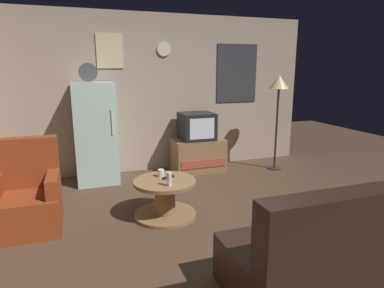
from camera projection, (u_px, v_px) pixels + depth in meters
name	position (u px, v px, depth m)	size (l,w,h in m)	color
ground_plane	(217.00, 230.00, 3.57)	(12.00, 12.00, 0.00)	#4C3828
wall_with_art	(161.00, 93.00, 5.54)	(5.20, 0.12, 2.56)	tan
fridge	(95.00, 133.00, 4.95)	(0.60, 0.62, 1.77)	silver
tv_stand	(198.00, 155.00, 5.58)	(0.84, 0.53, 0.54)	#8E6642
crt_tv	(197.00, 126.00, 5.46)	(0.54, 0.51, 0.44)	black
standing_lamp	(279.00, 89.00, 5.46)	(0.32, 0.32, 1.59)	#332D28
coffee_table	(165.00, 198.00, 3.85)	(0.72, 0.72, 0.44)	#8E6642
wine_glass	(169.00, 179.00, 3.61)	(0.05, 0.05, 0.15)	silver
mug_ceramic_white	(161.00, 173.00, 3.92)	(0.08, 0.08, 0.09)	silver
remote_control	(168.00, 177.00, 3.87)	(0.15, 0.04, 0.02)	black
armchair	(27.00, 198.00, 3.55)	(0.68, 0.68, 0.96)	maroon
couch	(340.00, 253.00, 2.54)	(1.70, 0.80, 0.92)	black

